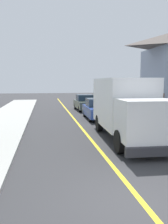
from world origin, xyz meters
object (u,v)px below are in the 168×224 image
(parked_car_near, at_px, (97,109))
(parked_van_across, at_px, (136,108))
(box_truck, at_px, (126,106))
(stop_sign, at_px, (151,99))
(parked_car_mid, at_px, (85,103))

(parked_car_near, relative_size, parked_van_across, 0.99)
(parked_car_near, xyz_separation_m, parked_van_across, (3.36, 0.03, 0.00))
(parked_van_across, bearing_deg, box_truck, -115.92)
(stop_sign, bearing_deg, parked_car_near, 131.33)
(parked_car_near, xyz_separation_m, stop_sign, (3.02, -3.44, 1.06))
(box_truck, relative_size, parked_car_mid, 1.64)
(box_truck, relative_size, parked_van_across, 1.63)
(box_truck, distance_m, stop_sign, 4.50)
(parked_car_mid, xyz_separation_m, parked_van_across, (3.35, -5.93, 0.00))
(stop_sign, bearing_deg, box_truck, -131.55)
(parked_car_mid, height_order, stop_sign, stop_sign)
(box_truck, distance_m, parked_car_mid, 12.81)
(box_truck, height_order, parked_car_near, box_truck)
(parked_car_near, height_order, parked_car_mid, same)
(parked_car_near, distance_m, parked_van_across, 3.36)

